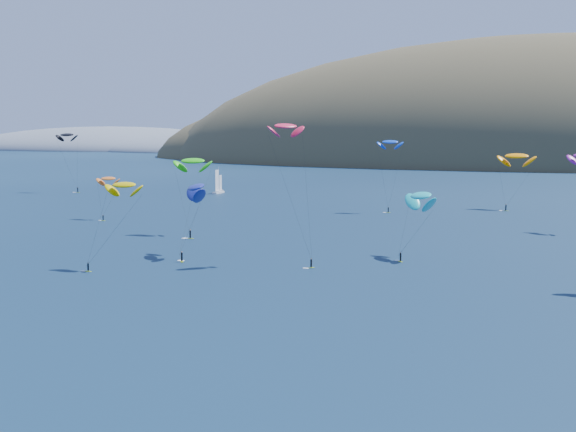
{
  "coord_description": "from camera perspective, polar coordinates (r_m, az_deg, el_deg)",
  "views": [
    {
      "loc": [
        51.49,
        -61.61,
        25.83
      ],
      "look_at": [
        -1.13,
        80.0,
        9.0
      ],
      "focal_mm": 50.0,
      "sensor_mm": 36.0,
      "label": 1
    }
  ],
  "objects": [
    {
      "name": "kitesurfer_9",
      "position": [
        152.29,
        -0.16,
        6.39
      ],
      "size": [
        11.13,
        9.16,
        27.98
      ],
      "rotation": [
        0.0,
        0.0,
        0.78
      ],
      "color": "#A2CE16",
      "rests_on": "ground"
    },
    {
      "name": "kitesurfer_5",
      "position": [
        160.92,
        9.43,
        1.44
      ],
      "size": [
        9.95,
        13.26,
        15.1
      ],
      "rotation": [
        0.0,
        0.0,
        -0.89
      ],
      "color": "#A2CE16",
      "rests_on": "ground"
    },
    {
      "name": "kitesurfer_12",
      "position": [
        332.03,
        -15.45,
        5.58
      ],
      "size": [
        11.65,
        5.74,
        25.11
      ],
      "rotation": [
        0.0,
        0.0,
        0.2
      ],
      "color": "#A2CE16",
      "rests_on": "ground"
    },
    {
      "name": "kitesurfer_2",
      "position": [
        149.96,
        -11.59,
        2.17
      ],
      "size": [
        8.03,
        8.67,
        17.27
      ],
      "rotation": [
        0.0,
        0.0,
        0.06
      ],
      "color": "#A2CE16",
      "rests_on": "ground"
    },
    {
      "name": "headland",
      "position": [
        952.07,
        -11.11,
        4.48
      ],
      "size": [
        460.0,
        250.0,
        60.0
      ],
      "color": "slate",
      "rests_on": "ground"
    },
    {
      "name": "kitesurfer_4",
      "position": [
        246.56,
        7.27,
        5.24
      ],
      "size": [
        8.04,
        6.44,
        23.4
      ],
      "rotation": [
        0.0,
        0.0,
        0.19
      ],
      "color": "#A2CE16",
      "rests_on": "ground"
    },
    {
      "name": "sailboat",
      "position": [
        313.47,
        -4.98,
        1.77
      ],
      "size": [
        8.29,
        7.22,
        10.51
      ],
      "rotation": [
        0.0,
        0.0,
        -0.01
      ],
      "color": "silver",
      "rests_on": "ground"
    },
    {
      "name": "kitesurfer_11",
      "position": [
        263.56,
        15.95,
        4.12
      ],
      "size": [
        11.62,
        11.86,
        19.87
      ],
      "rotation": [
        0.0,
        0.0,
        -0.06
      ],
      "color": "#A2CE16",
      "rests_on": "ground"
    },
    {
      "name": "ground",
      "position": [
        84.34,
        -18.95,
        -11.83
      ],
      "size": [
        2800.0,
        2800.0,
        0.0
      ],
      "primitive_type": "plane",
      "color": "black",
      "rests_on": "ground"
    },
    {
      "name": "kitesurfer_1",
      "position": [
        231.38,
        -12.67,
        2.61
      ],
      "size": [
        7.04,
        7.15,
        13.27
      ],
      "rotation": [
        0.0,
        0.0,
        0.06
      ],
      "color": "#A2CE16",
      "rests_on": "ground"
    },
    {
      "name": "kitesurfer_3",
      "position": [
        195.91,
        -6.79,
        3.9
      ],
      "size": [
        9.73,
        12.58,
        20.2
      ],
      "rotation": [
        0.0,
        0.0,
        0.15
      ],
      "color": "#A2CE16",
      "rests_on": "ground"
    },
    {
      "name": "island",
      "position": [
        625.15,
        19.26,
        2.65
      ],
      "size": [
        730.0,
        300.0,
        210.0
      ],
      "color": "#3D3526",
      "rests_on": "ground"
    },
    {
      "name": "kitesurfer_10",
      "position": [
        162.38,
        -6.56,
        2.05
      ],
      "size": [
        9.66,
        15.01,
        16.54
      ],
      "rotation": [
        0.0,
        0.0,
        -0.93
      ],
      "color": "#A2CE16",
      "rests_on": "ground"
    }
  ]
}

